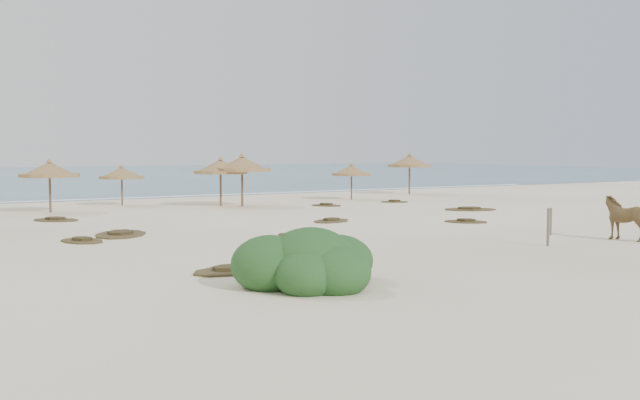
{
  "coord_description": "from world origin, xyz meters",
  "views": [
    {
      "loc": [
        -15.62,
        -21.43,
        3.21
      ],
      "look_at": [
        0.52,
        5.0,
        1.05
      ],
      "focal_mm": 40.0,
      "sensor_mm": 36.0,
      "label": 1
    }
  ],
  "objects": [
    {
      "name": "scrub_10",
      "position": [
        11.17,
        13.61,
        0.05
      ],
      "size": [
        2.02,
        1.88,
        0.16
      ],
      "rotation": [
        0.0,
        0.0,
        2.53
      ],
      "color": "brown",
      "rests_on": "ground"
    },
    {
      "name": "scrub_1",
      "position": [
        -8.1,
        5.4,
        0.05
      ],
      "size": [
        2.9,
        3.38,
        0.16
      ],
      "rotation": [
        0.0,
        0.0,
        1.13
      ],
      "color": "brown",
      "rests_on": "ground"
    },
    {
      "name": "fence_post_far",
      "position": [
        5.78,
        -3.13,
        0.52
      ],
      "size": [
        0.08,
        0.08,
        1.04
      ],
      "primitive_type": "cylinder",
      "rotation": [
        0.0,
        0.0,
        -0.03
      ],
      "color": "#675C4D",
      "rests_on": "ground"
    },
    {
      "name": "palapa_5",
      "position": [
        10.24,
        16.99,
        1.87
      ],
      "size": [
        2.87,
        2.87,
        2.41
      ],
      "rotation": [
        0.0,
        0.0,
        0.12
      ],
      "color": "brown",
      "rests_on": "ground"
    },
    {
      "name": "palapa_4",
      "position": [
        0.76,
        16.33,
        2.23
      ],
      "size": [
        3.75,
        3.75,
        2.88
      ],
      "rotation": [
        0.0,
        0.0,
        -0.26
      ],
      "color": "brown",
      "rests_on": "ground"
    },
    {
      "name": "scrub_11",
      "position": [
        -7.96,
        -4.25,
        0.05
      ],
      "size": [
        2.35,
        1.78,
        0.16
      ],
      "rotation": [
        0.0,
        0.0,
        0.21
      ],
      "color": "brown",
      "rests_on": "ground"
    },
    {
      "name": "scrub_4",
      "position": [
        6.42,
        2.15,
        0.05
      ],
      "size": [
        2.15,
        2.25,
        0.16
      ],
      "rotation": [
        0.0,
        0.0,
        2.25
      ],
      "color": "brown",
      "rests_on": "ground"
    },
    {
      "name": "bush",
      "position": [
        -7.13,
        -7.08,
        0.53
      ],
      "size": [
        3.63,
        3.19,
        1.62
      ],
      "rotation": [
        0.0,
        0.0,
        0.38
      ],
      "color": "#2A5725",
      "rests_on": "ground"
    },
    {
      "name": "ocean",
      "position": [
        0.0,
        75.0,
        0.0
      ],
      "size": [
        200.0,
        100.0,
        0.01
      ],
      "primitive_type": "cube",
      "color": "#255771",
      "rests_on": "ground"
    },
    {
      "name": "foam_line",
      "position": [
        0.0,
        26.0,
        0.0
      ],
      "size": [
        70.0,
        0.6,
        0.01
      ],
      "primitive_type": "cube",
      "color": "white",
      "rests_on": "ground"
    },
    {
      "name": "scrub_7",
      "position": [
        6.07,
        13.4,
        0.05
      ],
      "size": [
        1.96,
        2.21,
        0.16
      ],
      "rotation": [
        0.0,
        0.0,
        2.09
      ],
      "color": "brown",
      "rests_on": "ground"
    },
    {
      "name": "horse",
      "position": [
        7.01,
        -5.58,
        0.79
      ],
      "size": [
        1.32,
        2.04,
        1.59
      ],
      "primitive_type": "imported",
      "rotation": [
        0.0,
        0.0,
        3.41
      ],
      "color": "olive",
      "rests_on": "ground"
    },
    {
      "name": "scrub_9",
      "position": [
        -2.84,
        1.13,
        0.05
      ],
      "size": [
        2.24,
        1.45,
        0.16
      ],
      "rotation": [
        0.0,
        0.0,
        3.14
      ],
      "color": "brown",
      "rests_on": "ground"
    },
    {
      "name": "scrub_0",
      "position": [
        -9.81,
        4.14,
        0.05
      ],
      "size": [
        1.74,
        2.19,
        0.16
      ],
      "rotation": [
        0.0,
        0.0,
        1.86
      ],
      "color": "brown",
      "rests_on": "ground"
    },
    {
      "name": "palapa_2",
      "position": [
        -3.93,
        19.8,
        1.87
      ],
      "size": [
        3.38,
        3.38,
        2.4
      ],
      "rotation": [
        0.0,
        0.0,
        -0.41
      ],
      "color": "brown",
      "rests_on": "ground"
    },
    {
      "name": "scrub_5",
      "position": [
        11.19,
        6.97,
        0.05
      ],
      "size": [
        3.38,
        2.91,
        0.16
      ],
      "rotation": [
        0.0,
        0.0,
        2.69
      ],
      "color": "brown",
      "rests_on": "ground"
    },
    {
      "name": "fence_post_near",
      "position": [
        3.31,
        -5.14,
        0.64
      ],
      "size": [
        0.12,
        0.12,
        1.27
      ],
      "primitive_type": "cylinder",
      "rotation": [
        0.0,
        0.0,
        -0.24
      ],
      "color": "#675C4D",
      "rests_on": "ground"
    },
    {
      "name": "palapa_6",
      "position": [
        17.15,
        19.66,
        2.37
      ],
      "size": [
        3.89,
        3.89,
        3.05
      ],
      "rotation": [
        0.0,
        0.0,
        -0.22
      ],
      "color": "brown",
      "rests_on": "ground"
    },
    {
      "name": "scrub_3",
      "position": [
        1.47,
        5.57,
        0.05
      ],
      "size": [
        2.45,
        2.13,
        0.16
      ],
      "rotation": [
        0.0,
        0.0,
        0.47
      ],
      "color": "brown",
      "rests_on": "ground"
    },
    {
      "name": "scrub_2",
      "position": [
        -2.37,
        1.9,
        0.05
      ],
      "size": [
        1.77,
        1.54,
        0.16
      ],
      "rotation": [
        0.0,
        0.0,
        2.68
      ],
      "color": "brown",
      "rests_on": "ground"
    },
    {
      "name": "palapa_1",
      "position": [
        -8.4,
        17.14,
        2.18
      ],
      "size": [
        3.92,
        3.92,
        2.8
      ],
      "rotation": [
        0.0,
        0.0,
        -0.4
      ],
      "color": "brown",
      "rests_on": "ground"
    },
    {
      "name": "scrub_6",
      "position": [
        -9.06,
        12.52,
        0.05
      ],
      "size": [
        2.57,
        2.73,
        0.16
      ],
      "rotation": [
        0.0,
        0.0,
        2.21
      ],
      "color": "brown",
      "rests_on": "ground"
    },
    {
      "name": "palapa_3",
      "position": [
        1.81,
        15.68,
        2.39
      ],
      "size": [
        3.97,
        3.97,
        3.08
      ],
      "rotation": [
        0.0,
        0.0,
        0.24
      ],
      "color": "brown",
      "rests_on": "ground"
    },
    {
      "name": "ground",
      "position": [
        0.0,
        0.0,
        0.0
      ],
      "size": [
        160.0,
        160.0,
        0.0
      ],
      "primitive_type": "plane",
      "color": "#FCEBCF",
      "rests_on": "ground"
    }
  ]
}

